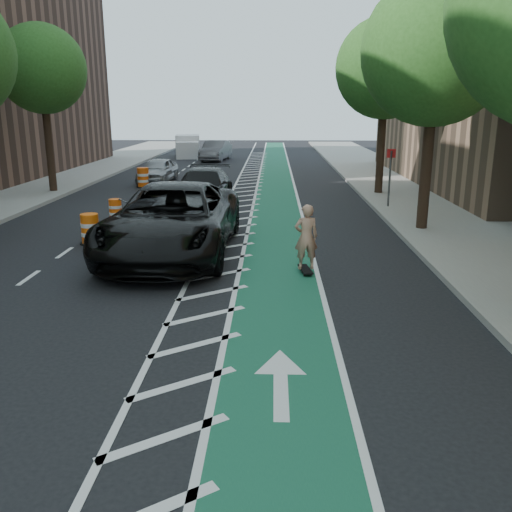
{
  "coord_description": "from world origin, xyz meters",
  "views": [
    {
      "loc": [
        2.86,
        -10.23,
        4.11
      ],
      "look_at": [
        2.51,
        0.66,
        1.1
      ],
      "focal_mm": 38.0,
      "sensor_mm": 36.0,
      "label": 1
    }
  ],
  "objects_px": {
    "suv_near": "(173,220)",
    "suv_far": "(203,188)",
    "barrel_a": "(90,230)",
    "skateboarder": "(306,237)"
  },
  "relations": [
    {
      "from": "skateboarder",
      "to": "barrel_a",
      "type": "height_order",
      "value": "skateboarder"
    },
    {
      "from": "suv_near",
      "to": "barrel_a",
      "type": "relative_size",
      "value": 7.65
    },
    {
      "from": "suv_near",
      "to": "barrel_a",
      "type": "distance_m",
      "value": 3.05
    },
    {
      "from": "skateboarder",
      "to": "barrel_a",
      "type": "bearing_deg",
      "value": -32.95
    },
    {
      "from": "suv_near",
      "to": "suv_far",
      "type": "bearing_deg",
      "value": 92.26
    },
    {
      "from": "skateboarder",
      "to": "suv_near",
      "type": "distance_m",
      "value": 4.09
    },
    {
      "from": "skateboarder",
      "to": "suv_near",
      "type": "xyz_separation_m",
      "value": [
        -3.7,
        1.75,
        0.05
      ]
    },
    {
      "from": "barrel_a",
      "to": "suv_near",
      "type": "bearing_deg",
      "value": -21.76
    },
    {
      "from": "suv_near",
      "to": "suv_far",
      "type": "xyz_separation_m",
      "value": [
        -0.14,
        7.91,
        -0.21
      ]
    },
    {
      "from": "suv_near",
      "to": "suv_far",
      "type": "height_order",
      "value": "suv_near"
    }
  ]
}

